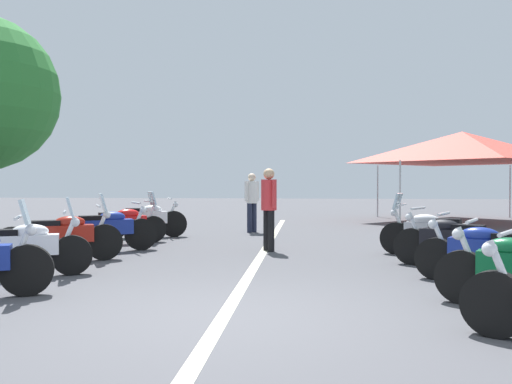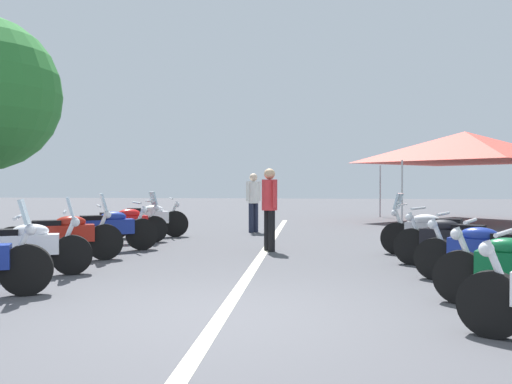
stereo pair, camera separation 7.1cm
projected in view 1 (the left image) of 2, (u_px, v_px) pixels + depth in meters
name	position (u px, v px, depth m)	size (l,w,h in m)	color
ground_plane	(223.00, 317.00, 5.56)	(80.00, 80.00, 0.00)	#4C4C51
lane_centre_stripe	(259.00, 260.00, 9.68)	(20.00, 0.16, 0.01)	beige
motorcycle_left_row_2	(20.00, 247.00, 7.86)	(1.07, 2.01, 1.19)	black
motorcycle_left_row_3	(61.00, 236.00, 9.37)	(1.15, 2.01, 1.22)	black
motorcycle_left_row_4	(104.00, 229.00, 10.68)	(1.32, 1.91, 1.01)	black
motorcycle_left_row_5	(121.00, 224.00, 12.10)	(1.35, 1.87, 1.20)	black
motorcycle_left_row_6	(145.00, 219.00, 13.47)	(1.02, 2.04, 1.02)	black
motorcycle_right_row_2	(492.00, 253.00, 7.30)	(1.16, 1.97, 0.98)	black
motorcycle_right_row_3	(453.00, 241.00, 8.67)	(1.19, 1.81, 0.99)	black
motorcycle_right_row_4	(433.00, 232.00, 10.06)	(1.04, 1.97, 1.20)	black
bystander_0	(269.00, 203.00, 10.88)	(0.46, 0.33, 1.70)	black
bystander_1	(252.00, 198.00, 14.91)	(0.42, 0.38, 1.66)	#1E2338
event_tent	(462.00, 147.00, 18.71)	(5.76, 5.76, 3.20)	#E54C3F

